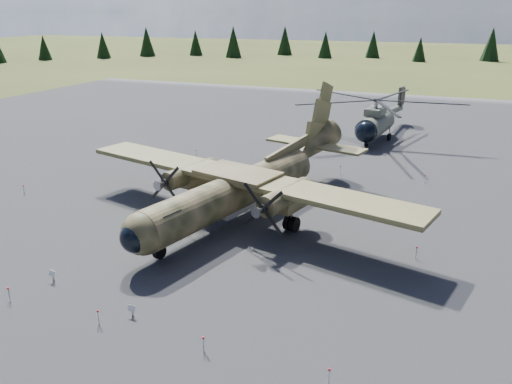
% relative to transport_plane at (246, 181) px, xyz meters
% --- Properties ---
extents(ground, '(500.00, 500.00, 0.00)m').
position_rel_transport_plane_xyz_m(ground, '(-3.39, -2.90, -2.77)').
color(ground, brown).
rests_on(ground, ground).
extents(apron, '(120.00, 120.00, 0.04)m').
position_rel_transport_plane_xyz_m(apron, '(-3.39, 7.10, -2.77)').
color(apron, slate).
rests_on(apron, ground).
extents(transport_plane, '(29.06, 26.01, 9.64)m').
position_rel_transport_plane_xyz_m(transport_plane, '(0.00, 0.00, 0.00)').
color(transport_plane, '#33381E').
rests_on(transport_plane, ground).
extents(helicopter_near, '(23.11, 25.58, 5.29)m').
position_rel_transport_plane_xyz_m(helicopter_near, '(5.69, 27.71, 0.98)').
color(helicopter_near, '#68685A').
rests_on(helicopter_near, ground).
extents(info_placard_left, '(0.50, 0.30, 0.73)m').
position_rel_transport_plane_xyz_m(info_placard_left, '(-6.69, -13.85, -2.28)').
color(info_placard_left, gray).
rests_on(info_placard_left, ground).
extents(info_placard_right, '(0.42, 0.18, 0.65)m').
position_rel_transport_plane_xyz_m(info_placard_right, '(-0.23, -15.15, -2.34)').
color(info_placard_right, gray).
rests_on(info_placard_right, ground).
extents(barrier_fence, '(33.12, 29.62, 0.85)m').
position_rel_transport_plane_xyz_m(barrier_fence, '(-3.85, -2.97, -2.26)').
color(barrier_fence, white).
rests_on(barrier_fence, ground).
extents(treeline, '(314.84, 308.80, 10.97)m').
position_rel_transport_plane_xyz_m(treeline, '(-5.11, -6.06, 2.00)').
color(treeline, black).
rests_on(treeline, ground).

